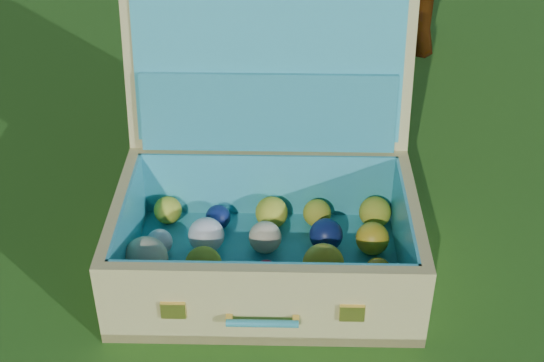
% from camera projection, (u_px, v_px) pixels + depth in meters
% --- Properties ---
extents(ground, '(60.00, 60.00, 0.00)m').
position_uv_depth(ground, '(201.00, 260.00, 1.53)').
color(ground, '#215114').
rests_on(ground, ground).
extents(suitcase, '(0.63, 0.55, 0.55)m').
position_uv_depth(suitcase, '(267.00, 188.00, 1.47)').
color(suitcase, tan).
rests_on(suitcase, ground).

